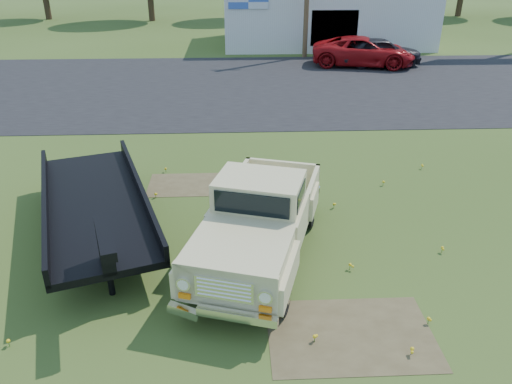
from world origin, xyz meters
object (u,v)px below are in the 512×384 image
red_pickup (363,52)px  dark_sedan (379,52)px  vintage_pickup_truck (259,219)px  flatbed_trailer (94,199)px

red_pickup → dark_sedan: bearing=-79.5°
red_pickup → dark_sedan: size_ratio=1.22×
vintage_pickup_truck → flatbed_trailer: bearing=178.6°
dark_sedan → vintage_pickup_truck: bearing=153.6°
vintage_pickup_truck → dark_sedan: (8.02, 19.70, -0.19)m
red_pickup → flatbed_trailer: bearing=161.6°
vintage_pickup_truck → red_pickup: 20.96m
vintage_pickup_truck → dark_sedan: size_ratio=1.16×
flatbed_trailer → red_pickup: size_ratio=1.17×
vintage_pickup_truck → red_pickup: (7.08, 19.73, -0.19)m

